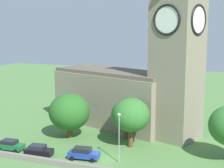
# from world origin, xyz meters

# --- Properties ---
(ground_plane) EXTENTS (200.00, 200.00, 0.00)m
(ground_plane) POSITION_xyz_m (0.00, 15.00, 0.00)
(ground_plane) COLOR #517F42
(church) EXTENTS (32.97, 19.60, 31.14)m
(church) POSITION_xyz_m (0.20, 17.50, 9.54)
(church) COLOR gray
(church) RESTS_ON ground
(quay_barrier) EXTENTS (51.38, 0.70, 0.88)m
(quay_barrier) POSITION_xyz_m (0.00, -4.47, 0.44)
(quay_barrier) COLOR gray
(quay_barrier) RESTS_ON ground
(car_green) EXTENTS (4.48, 2.44, 1.72)m
(car_green) POSITION_xyz_m (-15.46, -1.46, 0.87)
(car_green) COLOR #1E6B38
(car_green) RESTS_ON ground
(car_black) EXTENTS (4.55, 2.69, 1.81)m
(car_black) POSITION_xyz_m (-9.65, -2.10, 0.91)
(car_black) COLOR black
(car_black) RESTS_ON ground
(car_blue) EXTENTS (4.95, 2.73, 1.83)m
(car_blue) POSITION_xyz_m (-2.49, -0.76, 0.93)
(car_blue) COLOR #233D9E
(car_blue) RESTS_ON ground
(streetlamp_west_mid) EXTENTS (0.44, 0.44, 7.58)m
(streetlamp_west_mid) POSITION_xyz_m (2.99, 0.01, 5.00)
(streetlamp_west_mid) COLOR #9EA0A5
(streetlamp_west_mid) RESTS_ON ground
(tree_riverside_west) EXTENTS (6.31, 6.31, 8.40)m
(tree_riverside_west) POSITION_xyz_m (2.57, 7.06, 5.52)
(tree_riverside_west) COLOR brown
(tree_riverside_west) RESTS_ON ground
(tree_by_tower) EXTENTS (7.46, 7.46, 8.18)m
(tree_by_tower) POSITION_xyz_m (-9.39, 7.86, 4.80)
(tree_by_tower) COLOR brown
(tree_by_tower) RESTS_ON ground
(tree_riverside_east) EXTENTS (5.47, 5.47, 7.19)m
(tree_riverside_east) POSITION_xyz_m (0.58, 10.74, 4.69)
(tree_riverside_east) COLOR brown
(tree_riverside_east) RESTS_ON ground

